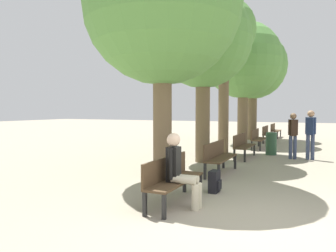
{
  "coord_description": "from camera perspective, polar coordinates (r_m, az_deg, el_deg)",
  "views": [
    {
      "loc": [
        0.78,
        -5.0,
        1.73
      ],
      "look_at": [
        -4.33,
        6.06,
        1.1
      ],
      "focal_mm": 35.0,
      "sensor_mm": 36.0,
      "label": 1
    }
  ],
  "objects": [
    {
      "name": "ground_plane",
      "position": [
        5.35,
        15.65,
        -15.98
      ],
      "size": [
        80.0,
        80.0,
        0.0
      ],
      "primitive_type": "plane",
      "color": "gray"
    },
    {
      "name": "bench_row_0",
      "position": [
        6.05,
        0.6,
        -8.74
      ],
      "size": [
        0.43,
        1.8,
        0.85
      ],
      "color": "#4C3823",
      "rests_on": "ground_plane"
    },
    {
      "name": "bench_row_1",
      "position": [
        8.9,
        8.74,
        -5.01
      ],
      "size": [
        0.43,
        1.8,
        0.85
      ],
      "color": "#4C3823",
      "rests_on": "ground_plane"
    },
    {
      "name": "bench_row_2",
      "position": [
        11.85,
        12.85,
        -3.07
      ],
      "size": [
        0.43,
        1.8,
        0.85
      ],
      "color": "#4C3823",
      "rests_on": "ground_plane"
    },
    {
      "name": "bench_row_3",
      "position": [
        14.84,
        15.3,
        -1.9
      ],
      "size": [
        0.43,
        1.8,
        0.85
      ],
      "color": "#4C3823",
      "rests_on": "ground_plane"
    },
    {
      "name": "bench_row_4",
      "position": [
        17.86,
        16.93,
        -1.12
      ],
      "size": [
        0.43,
        1.8,
        0.85
      ],
      "color": "#4C3823",
      "rests_on": "ground_plane"
    },
    {
      "name": "bench_row_5",
      "position": [
        20.9,
        18.08,
        -0.56
      ],
      "size": [
        0.43,
        1.8,
        0.85
      ],
      "color": "#4C3823",
      "rests_on": "ground_plane"
    },
    {
      "name": "tree_row_0",
      "position": [
        8.28,
        -1.0,
        20.11
      ],
      "size": [
        3.79,
        3.79,
        6.09
      ],
      "color": "brown",
      "rests_on": "ground_plane"
    },
    {
      "name": "tree_row_1",
      "position": [
        10.93,
        6.13,
        14.5
      ],
      "size": [
        3.13,
        3.13,
        5.54
      ],
      "color": "brown",
      "rests_on": "ground_plane"
    },
    {
      "name": "tree_row_2",
      "position": [
        13.48,
        9.75,
        15.69
      ],
      "size": [
        2.47,
        2.47,
        6.06
      ],
      "color": "brown",
      "rests_on": "ground_plane"
    },
    {
      "name": "tree_row_3",
      "position": [
        16.78,
        12.96,
        11.03
      ],
      "size": [
        3.76,
        3.76,
        6.02
      ],
      "color": "brown",
      "rests_on": "ground_plane"
    },
    {
      "name": "tree_row_4",
      "position": [
        19.27,
        14.54,
        10.06
      ],
      "size": [
        3.76,
        3.76,
        6.06
      ],
      "color": "brown",
      "rests_on": "ground_plane"
    },
    {
      "name": "person_seated",
      "position": [
        5.8,
        2.03,
        -7.36
      ],
      "size": [
        0.62,
        0.35,
        1.31
      ],
      "color": "beige",
      "rests_on": "ground_plane"
    },
    {
      "name": "backpack",
      "position": [
        6.96,
        8.13,
        -9.57
      ],
      "size": [
        0.21,
        0.34,
        0.45
      ],
      "color": "black",
      "rests_on": "ground_plane"
    },
    {
      "name": "pedestrian_near",
      "position": [
        12.09,
        20.94,
        -1.11
      ],
      "size": [
        0.32,
        0.27,
        1.59
      ],
      "color": "#384260",
      "rests_on": "ground_plane"
    },
    {
      "name": "pedestrian_mid",
      "position": [
        12.14,
        23.58,
        -0.89
      ],
      "size": [
        0.34,
        0.26,
        1.69
      ],
      "color": "#384260",
      "rests_on": "ground_plane"
    },
    {
      "name": "trash_bin",
      "position": [
        12.99,
        17.53,
        -2.94
      ],
      "size": [
        0.4,
        0.4,
        0.85
      ],
      "color": "#2D5138",
      "rests_on": "ground_plane"
    }
  ]
}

